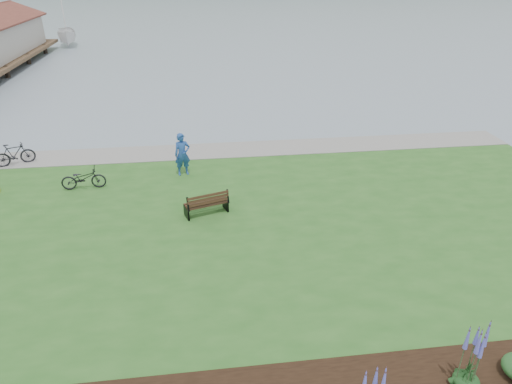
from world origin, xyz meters
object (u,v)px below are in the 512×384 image
at_px(bicycle_a, 83,178).
at_px(park_bench, 207,203).
at_px(person, 182,151).
at_px(sailboat, 69,46).

bearing_deg(bicycle_a, park_bench, -123.46).
bearing_deg(bicycle_a, person, -80.69).
distance_m(bicycle_a, sailboat, 42.96).
height_order(park_bench, person, person).
distance_m(park_bench, person, 4.18).
xyz_separation_m(park_bench, bicycle_a, (-5.27, 3.02, -0.02)).
distance_m(person, sailboat, 43.27).
bearing_deg(bicycle_a, sailboat, 10.16).
distance_m(park_bench, bicycle_a, 6.08).
relative_size(park_bench, bicycle_a, 0.95).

